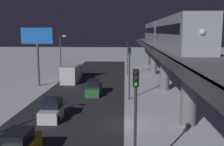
% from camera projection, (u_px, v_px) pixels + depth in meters
% --- Properties ---
extents(ground_plane, '(240.00, 240.00, 0.00)m').
position_uv_depth(ground_plane, '(123.00, 124.00, 24.25)').
color(ground_plane, silver).
extents(avenue_asphalt, '(11.00, 101.75, 0.01)m').
position_uv_depth(avenue_asphalt, '(65.00, 123.00, 24.50)').
color(avenue_asphalt, '#28282D').
rests_on(avenue_asphalt, ground_plane).
extents(elevated_railway, '(5.00, 101.75, 6.42)m').
position_uv_depth(elevated_railway, '(189.00, 64.00, 23.12)').
color(elevated_railway, slate).
rests_on(elevated_railway, ground_plane).
extents(subway_train, '(2.94, 36.87, 3.40)m').
position_uv_depth(subway_train, '(165.00, 32.00, 37.71)').
color(subway_train, '#999EA8').
rests_on(subway_train, elevated_railway).
extents(sedan_white, '(1.91, 4.01, 1.97)m').
position_uv_depth(sedan_white, '(53.00, 111.00, 25.59)').
color(sedan_white, silver).
rests_on(sedan_white, ground_plane).
extents(sedan_green, '(1.80, 4.68, 1.97)m').
position_uv_depth(sedan_green, '(94.00, 88.00, 35.66)').
color(sedan_green, '#2D6038').
rests_on(sedan_green, ground_plane).
extents(delivery_van, '(2.40, 7.40, 2.80)m').
position_uv_depth(delivery_van, '(72.00, 73.00, 44.68)').
color(delivery_van, '#B2B2B7').
rests_on(delivery_van, ground_plane).
extents(traffic_light_near, '(0.32, 0.44, 6.40)m').
position_uv_depth(traffic_light_near, '(135.00, 111.00, 13.94)').
color(traffic_light_near, '#2D2D2D').
rests_on(traffic_light_near, ground_plane).
extents(traffic_light_mid, '(0.32, 0.44, 6.40)m').
position_uv_depth(traffic_light_mid, '(129.00, 66.00, 32.26)').
color(traffic_light_mid, '#2D2D2D').
rests_on(traffic_light_mid, ground_plane).
extents(traffic_light_far, '(0.32, 0.44, 6.40)m').
position_uv_depth(traffic_light_far, '(128.00, 53.00, 50.58)').
color(traffic_light_far, '#2D2D2D').
rests_on(traffic_light_far, ground_plane).
extents(commercial_billboard, '(4.80, 0.36, 8.90)m').
position_uv_depth(commercial_billboard, '(37.00, 42.00, 40.08)').
color(commercial_billboard, '#4C4C51').
rests_on(commercial_billboard, ground_plane).
extents(street_lamp_far, '(1.35, 0.44, 7.65)m').
position_uv_depth(street_lamp_far, '(62.00, 51.00, 48.72)').
color(street_lamp_far, '#38383D').
rests_on(street_lamp_far, ground_plane).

